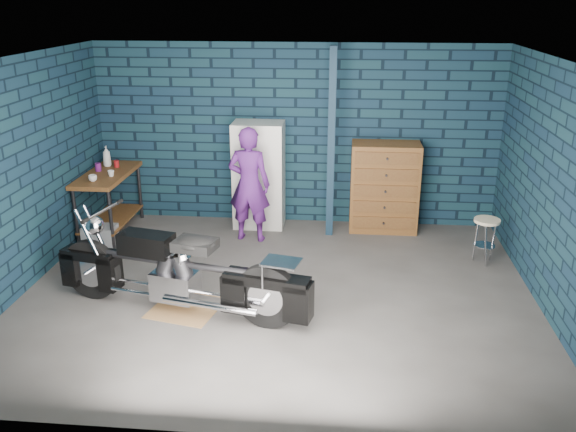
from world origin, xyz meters
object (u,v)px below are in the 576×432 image
at_px(person, 249,184).
at_px(storage_bin, 100,235).
at_px(workbench, 110,203).
at_px(tool_chest, 384,187).
at_px(motorcycle, 179,266).
at_px(locker, 259,175).
at_px(shop_stool, 485,241).

xyz_separation_m(person, storage_bin, (-2.08, -0.41, -0.69)).
bearing_deg(workbench, tool_chest, 6.81).
relative_size(motorcycle, locker, 1.60).
bearing_deg(shop_stool, locker, 160.69).
xyz_separation_m(workbench, locker, (2.15, 0.48, 0.34)).
distance_m(locker, shop_stool, 3.35).
bearing_deg(person, motorcycle, 86.21).
distance_m(storage_bin, shop_stool, 5.27).
xyz_separation_m(locker, tool_chest, (1.87, 0.00, -0.13)).
xyz_separation_m(motorcycle, tool_chest, (2.35, 2.78, 0.10)).
relative_size(workbench, tool_chest, 1.06).
height_order(storage_bin, tool_chest, tool_chest).
xyz_separation_m(motorcycle, storage_bin, (-1.65, 1.80, -0.42)).
distance_m(motorcycle, shop_stool, 4.00).
distance_m(person, shop_stool, 3.27).
distance_m(workbench, shop_stool, 5.32).
height_order(locker, shop_stool, locker).
distance_m(person, storage_bin, 2.23).
xyz_separation_m(workbench, tool_chest, (4.02, 0.48, 0.20)).
xyz_separation_m(locker, shop_stool, (3.13, -1.10, -0.49)).
height_order(workbench, storage_bin, workbench).
bearing_deg(tool_chest, storage_bin, -166.23).
bearing_deg(tool_chest, person, -163.42).
xyz_separation_m(person, shop_stool, (3.19, -0.52, -0.52)).
bearing_deg(locker, motorcycle, -99.89).
height_order(person, storage_bin, person).
relative_size(storage_bin, tool_chest, 0.33).
xyz_separation_m(workbench, motorcycle, (1.67, -2.30, 0.10)).
bearing_deg(locker, person, -95.65).
height_order(person, tool_chest, person).
height_order(motorcycle, shop_stool, motorcycle).
bearing_deg(storage_bin, motorcycle, -47.54).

